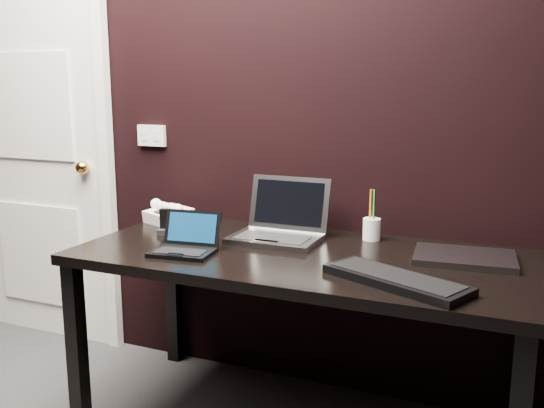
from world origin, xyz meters
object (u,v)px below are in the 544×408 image
at_px(mobile_phone, 166,225).
at_px(pen_cup, 372,228).
at_px(door, 35,145).
at_px(closed_laptop, 464,258).
at_px(desk, 301,272).
at_px(netbook, 185,245).
at_px(silver_laptop, 279,229).
at_px(ext_keyboard, 396,279).
at_px(desk_phone, 168,214).

relative_size(mobile_phone, pen_cup, 0.51).
bearing_deg(door, closed_laptop, -6.28).
xyz_separation_m(desk, pen_cup, (0.20, 0.29, 0.13)).
relative_size(netbook, silver_laptop, 0.71).
height_order(desk, ext_keyboard, ext_keyboard).
distance_m(silver_laptop, desk_phone, 0.58).
height_order(desk_phone, pen_cup, pen_cup).
relative_size(door, netbook, 8.54).
xyz_separation_m(ext_keyboard, desk_phone, (-1.14, 0.44, 0.03)).
relative_size(netbook, desk_phone, 1.06).
bearing_deg(ext_keyboard, door, 163.79).
relative_size(door, closed_laptop, 5.69).
distance_m(door, pen_cup, 1.87).
bearing_deg(netbook, ext_keyboard, -3.32).
bearing_deg(door, desk, -12.82).
bearing_deg(closed_laptop, desk, -167.36).
bearing_deg(ext_keyboard, pen_cup, 112.15).
relative_size(closed_laptop, pen_cup, 1.79).
bearing_deg(closed_laptop, ext_keyboard, -116.23).
distance_m(netbook, silver_laptop, 0.41).
distance_m(mobile_phone, pen_cup, 0.86).
bearing_deg(silver_laptop, desk_phone, 172.58).
bearing_deg(pen_cup, closed_laptop, -22.73).
height_order(desk, mobile_phone, mobile_phone).
distance_m(ext_keyboard, mobile_phone, 1.07).
bearing_deg(desk, desk_phone, 163.25).
bearing_deg(desk, door, 167.18).
height_order(desk, silver_laptop, silver_laptop).
bearing_deg(ext_keyboard, desk, 151.31).
bearing_deg(door, silver_laptop, -8.76).
distance_m(door, desk, 1.73).
bearing_deg(desk, silver_laptop, 136.30).
distance_m(ext_keyboard, pen_cup, 0.55).
bearing_deg(door, mobile_phone, -17.98).
bearing_deg(mobile_phone, ext_keyboard, -14.44).
bearing_deg(desk_phone, silver_laptop, -7.42).
xyz_separation_m(closed_laptop, pen_cup, (-0.38, 0.16, 0.04)).
relative_size(door, desk_phone, 9.03).
xyz_separation_m(desk_phone, pen_cup, (0.93, 0.07, 0.01)).
xyz_separation_m(door, ext_keyboard, (2.06, -0.60, -0.29)).
height_order(desk_phone, mobile_phone, mobile_phone).
height_order(closed_laptop, pen_cup, pen_cup).
xyz_separation_m(door, pen_cup, (1.85, -0.09, -0.26)).
bearing_deg(netbook, door, 156.18).
bearing_deg(desk_phone, pen_cup, 4.32).
xyz_separation_m(silver_laptop, pen_cup, (0.35, 0.15, 0.00)).
bearing_deg(closed_laptop, netbook, -162.71).
distance_m(desk, closed_laptop, 0.60).
relative_size(door, desk, 1.26).
bearing_deg(silver_laptop, desk, -43.70).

